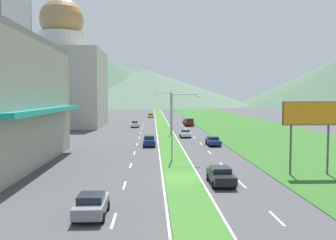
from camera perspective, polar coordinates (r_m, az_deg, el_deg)
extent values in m
plane|color=#424244|center=(34.18, 2.13, -9.19)|extent=(600.00, 600.00, 0.00)
cube|color=#387028|center=(93.55, -0.83, -0.90)|extent=(3.20, 240.00, 0.06)
cube|color=#2D6023|center=(96.37, 11.51, -0.83)|extent=(24.00, 240.00, 0.06)
cube|color=silver|center=(23.49, -8.52, -15.31)|extent=(0.16, 2.80, 0.01)
cube|color=silver|center=(31.96, -6.83, -10.12)|extent=(0.16, 2.80, 0.01)
cube|color=silver|center=(40.61, -5.88, -7.12)|extent=(0.16, 2.80, 0.01)
cube|color=silver|center=(49.33, -5.27, -5.17)|extent=(0.16, 2.80, 0.01)
cube|color=silver|center=(58.10, -4.85, -3.81)|extent=(0.16, 2.80, 0.01)
cube|color=silver|center=(66.89, -4.54, -2.80)|extent=(0.16, 2.80, 0.01)
cube|color=silver|center=(75.70, -4.30, -2.03)|extent=(0.16, 2.80, 0.01)
cube|color=silver|center=(84.52, -4.11, -1.42)|extent=(0.16, 2.80, 0.01)
cube|color=silver|center=(93.35, -3.96, -0.93)|extent=(0.16, 2.80, 0.01)
cube|color=silver|center=(102.19, -3.83, -0.52)|extent=(0.16, 2.80, 0.01)
cube|color=silver|center=(24.63, 16.66, -14.51)|extent=(0.16, 2.80, 0.01)
cube|color=silver|center=(32.81, 11.51, -9.80)|extent=(0.16, 2.80, 0.01)
cube|color=silver|center=(41.28, 8.51, -6.96)|extent=(0.16, 2.80, 0.01)
cube|color=silver|center=(49.88, 6.56, -5.08)|extent=(0.16, 2.80, 0.01)
cube|color=silver|center=(58.57, 5.19, -3.75)|extent=(0.16, 2.80, 0.01)
cube|color=silver|center=(67.30, 4.18, -2.76)|extent=(0.16, 2.80, 0.01)
cube|color=silver|center=(76.06, 3.41, -2.00)|extent=(0.16, 2.80, 0.01)
cube|color=silver|center=(84.85, 2.79, -1.40)|extent=(0.16, 2.80, 0.01)
cube|color=silver|center=(93.65, 2.29, -0.91)|extent=(0.16, 2.80, 0.01)
cube|color=silver|center=(102.46, 1.88, -0.50)|extent=(0.16, 2.80, 0.01)
cube|color=silver|center=(93.52, -1.90, -0.91)|extent=(0.16, 240.00, 0.01)
cube|color=silver|center=(93.62, 0.24, -0.91)|extent=(0.16, 240.00, 0.01)
cube|color=teal|center=(41.86, -18.88, 1.40)|extent=(2.82, 24.45, 0.64)
cube|color=#B7B2A8|center=(94.98, -16.12, 4.74)|extent=(19.91, 19.91, 18.98)
cylinder|color=beige|center=(95.91, -16.25, 11.70)|extent=(11.21, 11.21, 4.27)
sphere|color=#B27F4C|center=(96.80, -16.31, 14.83)|extent=(10.67, 10.67, 10.67)
cube|color=teal|center=(128.09, -15.50, 4.93)|extent=(13.01, 13.01, 21.03)
cone|color=#47664C|center=(310.77, -8.99, 5.75)|extent=(167.27, 167.27, 37.09)
cone|color=#516B56|center=(295.80, -3.64, 5.10)|extent=(172.05, 172.05, 28.94)
cone|color=#47664C|center=(302.41, 24.45, 5.21)|extent=(144.66, 144.66, 33.83)
cylinder|color=#99999E|center=(42.69, 0.61, -1.14)|extent=(0.18, 0.18, 8.01)
cylinder|color=#99999E|center=(42.61, 2.67, 4.03)|extent=(3.05, 0.17, 0.10)
ellipsoid|color=silver|center=(42.74, 4.71, 3.75)|extent=(0.56, 0.28, 0.20)
cylinder|color=#99999E|center=(71.07, 0.41, 1.00)|extent=(0.18, 0.18, 8.42)
cylinder|color=#99999E|center=(71.05, -0.73, 4.27)|extent=(2.83, 0.33, 0.10)
ellipsoid|color=silver|center=(71.13, -1.87, 4.11)|extent=(0.56, 0.28, 0.20)
cylinder|color=#4C4C51|center=(37.18, 18.65, -4.45)|extent=(0.20, 0.20, 4.94)
cylinder|color=#4C4C51|center=(38.65, 23.75, -4.27)|extent=(0.20, 0.20, 4.94)
cube|color=orange|center=(37.46, 21.44, 0.96)|extent=(5.24, 0.16, 2.10)
cube|color=#4C4C51|center=(37.57, 21.37, 0.97)|extent=(5.44, 0.08, 2.30)
cube|color=navy|center=(56.99, 7.08, -3.35)|extent=(1.81, 4.50, 0.60)
cube|color=black|center=(57.10, 7.05, -2.80)|extent=(1.56, 1.98, 0.45)
cylinder|color=black|center=(55.82, 8.20, -3.82)|extent=(0.22, 0.64, 0.64)
cylinder|color=black|center=(55.52, 6.43, -3.85)|extent=(0.22, 0.64, 0.64)
cylinder|color=black|center=(58.54, 7.69, -3.46)|extent=(0.22, 0.64, 0.64)
cylinder|color=black|center=(58.26, 6.00, -3.48)|extent=(0.22, 0.64, 0.64)
cube|color=black|center=(32.31, 8.28, -8.75)|extent=(1.87, 4.62, 0.72)
cube|color=black|center=(32.37, 8.22, -7.67)|extent=(1.60, 2.03, 0.45)
cylinder|color=black|center=(31.21, 10.41, -9.90)|extent=(0.22, 0.64, 0.64)
cylinder|color=black|center=(30.87, 7.12, -10.02)|extent=(0.22, 0.64, 0.64)
cylinder|color=black|center=(33.94, 9.32, -8.78)|extent=(0.22, 0.64, 0.64)
cylinder|color=black|center=(33.62, 6.29, -8.87)|extent=(0.22, 0.64, 0.64)
cube|color=silver|center=(89.50, -5.17, -0.70)|extent=(1.77, 4.47, 0.73)
cube|color=black|center=(89.27, -5.18, -0.32)|extent=(1.52, 1.97, 0.48)
cylinder|color=black|center=(90.95, -5.67, -0.86)|extent=(0.22, 0.64, 0.64)
cylinder|color=black|center=(90.87, -4.60, -0.86)|extent=(0.22, 0.64, 0.64)
cylinder|color=black|center=(88.19, -5.76, -1.01)|extent=(0.22, 0.64, 0.64)
cylinder|color=black|center=(88.11, -4.66, -1.01)|extent=(0.22, 0.64, 0.64)
cube|color=silver|center=(67.70, 2.72, -2.18)|extent=(1.85, 4.03, 0.63)
cube|color=black|center=(67.81, 2.71, -1.72)|extent=(1.59, 1.78, 0.42)
cylinder|color=black|center=(66.58, 3.58, -2.56)|extent=(0.22, 0.64, 0.64)
cylinder|color=black|center=(66.42, 2.05, -2.57)|extent=(0.22, 0.64, 0.64)
cylinder|color=black|center=(69.06, 3.36, -2.33)|extent=(0.22, 0.64, 0.64)
cylinder|color=black|center=(68.90, 1.89, -2.34)|extent=(0.22, 0.64, 0.64)
cube|color=yellow|center=(129.86, -2.73, 0.68)|extent=(1.85, 4.04, 0.62)
cube|color=black|center=(129.66, -2.73, 0.92)|extent=(1.59, 1.78, 0.49)
cylinder|color=black|center=(131.13, -3.11, 0.57)|extent=(0.22, 0.64, 0.64)
cylinder|color=black|center=(131.12, -2.34, 0.57)|extent=(0.22, 0.64, 0.64)
cylinder|color=black|center=(128.63, -3.12, 0.51)|extent=(0.22, 0.64, 0.64)
cylinder|color=black|center=(128.62, -2.33, 0.51)|extent=(0.22, 0.64, 0.64)
cube|color=slate|center=(24.33, -11.88, -13.02)|extent=(1.82, 4.02, 0.70)
cube|color=black|center=(24.02, -11.96, -11.82)|extent=(1.57, 1.77, 0.45)
cylinder|color=black|center=(25.76, -13.38, -12.91)|extent=(0.22, 0.64, 0.64)
cylinder|color=black|center=(25.49, -9.41, -13.03)|extent=(0.22, 0.64, 0.64)
cylinder|color=black|center=(23.43, -14.56, -14.63)|extent=(0.22, 0.64, 0.64)
cylinder|color=black|center=(23.14, -10.17, -14.81)|extent=(0.22, 0.64, 0.64)
cube|color=navy|center=(100.84, 2.93, -0.22)|extent=(1.77, 4.50, 0.63)
cube|color=black|center=(100.99, 2.92, 0.09)|extent=(1.52, 1.98, 0.42)
cylinder|color=black|center=(99.57, 3.49, -0.45)|extent=(0.22, 0.64, 0.64)
cylinder|color=black|center=(99.40, 2.52, -0.45)|extent=(0.22, 0.64, 0.64)
cylinder|color=black|center=(102.33, 3.33, -0.34)|extent=(0.22, 0.64, 0.64)
cylinder|color=black|center=(102.18, 2.38, -0.34)|extent=(0.22, 0.64, 0.64)
cube|color=navy|center=(56.00, -2.95, -3.36)|extent=(1.74, 4.78, 0.77)
cube|color=black|center=(55.73, -2.95, -2.72)|extent=(1.50, 2.10, 0.54)
cylinder|color=black|center=(57.53, -3.77, -3.56)|extent=(0.22, 0.64, 0.64)
cylinder|color=black|center=(57.52, -2.10, -3.56)|extent=(0.22, 0.64, 0.64)
cylinder|color=black|center=(54.60, -3.84, -3.96)|extent=(0.22, 0.64, 0.64)
cylinder|color=black|center=(54.58, -2.08, -3.96)|extent=(0.22, 0.64, 0.64)
cube|color=maroon|center=(93.33, 3.29, -0.44)|extent=(2.00, 5.40, 0.80)
cube|color=black|center=(91.69, 3.40, -0.01)|extent=(1.84, 2.00, 0.80)
cube|color=maroon|center=(94.48, 3.79, -0.01)|extent=(0.10, 3.20, 0.44)
cube|color=maroon|center=(94.29, 2.66, -0.02)|extent=(0.10, 3.20, 0.44)
cube|color=maroon|center=(95.92, 3.13, 0.05)|extent=(1.84, 0.10, 0.44)
cylinder|color=black|center=(91.86, 3.99, -0.76)|extent=(0.26, 0.80, 0.80)
cylinder|color=black|center=(91.67, 2.80, -0.76)|extent=(0.26, 0.80, 0.80)
cylinder|color=black|center=(95.07, 3.77, -0.60)|extent=(0.26, 0.80, 0.80)
cylinder|color=black|center=(94.88, 2.62, -0.61)|extent=(0.26, 0.80, 0.80)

